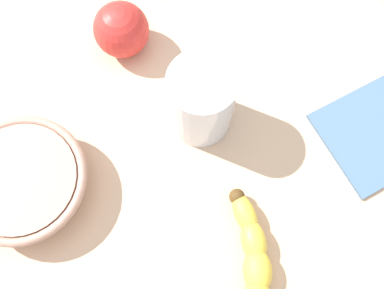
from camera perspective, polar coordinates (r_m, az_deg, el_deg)
name	(u,v)px	position (r cm, az deg, el deg)	size (l,w,h in cm)	color
wooden_tabletop	(197,167)	(59.18, 0.72, -3.09)	(120.00, 120.00, 3.00)	#D5AC88
banana	(250,286)	(54.35, 8.03, -18.69)	(16.03, 19.72, 3.61)	yellow
smoothie_glass	(201,102)	(54.48, 1.28, 5.88)	(8.79, 8.79, 12.08)	silver
ceramic_bowl	(24,181)	(58.41, -22.11, -4.72)	(17.10, 17.10, 4.88)	tan
apple_fruit	(121,30)	(62.81, -9.71, 15.32)	(8.09, 8.09, 8.09)	red
folded_napkin	(373,135)	(64.09, 23.68, 1.23)	(13.84, 13.58, 0.60)	slate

